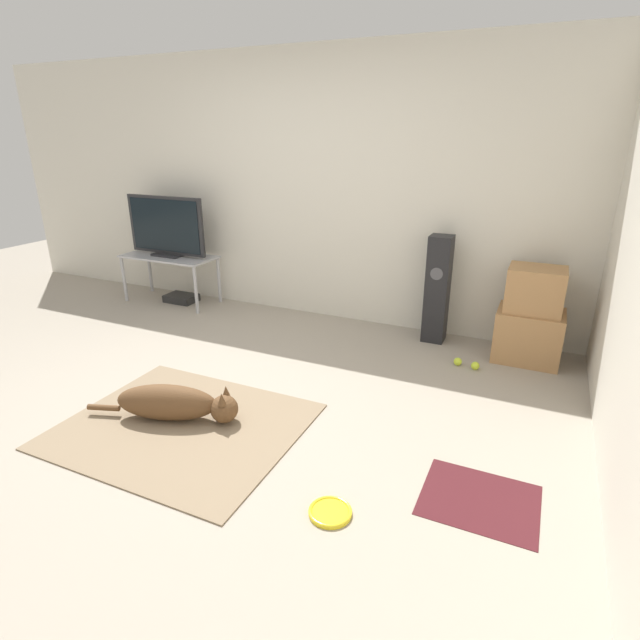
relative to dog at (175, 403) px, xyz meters
The scene contains 14 objects.
ground_plane 0.26m from the dog, 103.94° to the left, with size 12.00×12.00×0.00m, color #9E9384.
wall_back 2.59m from the dog, 91.35° to the left, with size 8.00×0.06×2.55m.
area_rug 0.16m from the dog, 27.94° to the right, with size 1.50×1.26×0.01m.
dog is the anchor object (origin of this frame).
frisbee 1.33m from the dog, 16.31° to the right, with size 0.22×0.22×0.03m.
cardboard_box_lower 2.85m from the dog, 44.36° to the left, with size 0.52×0.41×0.43m.
cardboard_box_upper 2.89m from the dog, 44.34° to the left, with size 0.43×0.35×0.36m.
floor_speaker 2.46m from the dog, 59.26° to the left, with size 0.20×0.20×0.97m.
tv_stand 2.62m from the dog, 130.55° to the left, with size 1.05×0.47×0.53m.
tv 2.69m from the dog, 130.51° to the left, with size 0.97×0.20×0.64m.
tennis_ball_by_boxes 2.25m from the dog, 46.54° to the left, with size 0.07×0.07×0.07m.
tennis_ball_near_speaker 2.34m from the dog, 43.65° to the left, with size 0.07×0.07×0.07m.
game_console 2.57m from the dog, 128.61° to the left, with size 0.34×0.24×0.08m.
door_mat 1.95m from the dog, ahead, with size 0.59×0.50×0.01m.
Camera 1 is at (2.12, -2.43, 1.80)m, focal length 28.00 mm.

